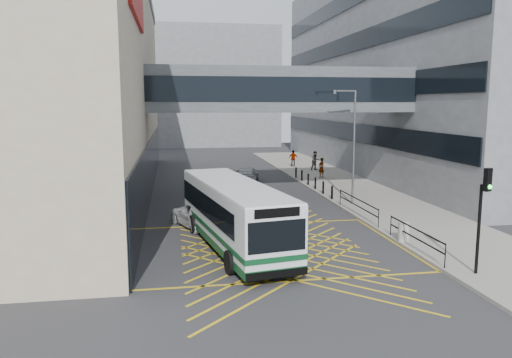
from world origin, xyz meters
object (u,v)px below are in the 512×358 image
litter_bin (404,232)px  pedestrian_a (321,168)px  bus (233,213)px  car_dark (243,184)px  street_lamp (352,140)px  car_silver (247,174)px  traffic_light (483,206)px  car_white (198,214)px  pedestrian_b (315,161)px  pedestrian_c (293,158)px

litter_bin → pedestrian_a: bearing=84.0°
pedestrian_a → bus: bearing=35.3°
car_dark → street_lamp: 9.32m
car_silver → street_lamp: 12.72m
bus → traffic_light: size_ratio=2.69×
car_white → street_lamp: size_ratio=0.65×
car_dark → litter_bin: (5.54, -14.82, -0.05)m
car_dark → pedestrian_b: 13.27m
car_silver → street_lamp: street_lamp is taller
litter_bin → pedestrian_c: size_ratio=0.55×
pedestrian_c → car_white: bearing=79.9°
car_dark → car_silver: car_dark is taller
car_white → car_silver: bearing=-129.9°
car_white → pedestrian_c: (10.96, 23.33, 0.24)m
car_silver → street_lamp: bearing=128.8°
litter_bin → pedestrian_a: size_ratio=0.53×
car_silver → traffic_light: traffic_light is taller
traffic_light → litter_bin: (-0.73, 4.80, -2.21)m
car_dark → traffic_light: size_ratio=1.04×
car_white → litter_bin: (9.40, -4.82, -0.13)m
car_white → car_dark: 10.71m
pedestrian_a → pedestrian_b: 4.88m
traffic_light → street_lamp: 13.70m
traffic_light → pedestrian_c: traffic_light is taller
bus → pedestrian_a: 21.72m
car_dark → pedestrian_b: pedestrian_b is taller
car_dark → pedestrian_a: 9.35m
car_dark → bus: bearing=78.3°
pedestrian_c → car_silver: bearing=68.9°
traffic_light → car_dark: bearing=86.2°
litter_bin → pedestrian_a: (2.12, 20.17, 0.41)m
car_white → pedestrian_a: 19.19m
bus → car_white: bearing=100.1°
car_white → pedestrian_a: bearing=-148.7°
street_lamp → pedestrian_a: bearing=73.6°
car_silver → pedestrian_c: 10.21m
car_dark → traffic_light: (6.28, -19.62, 2.16)m
car_white → litter_bin: bearing=131.0°
pedestrian_b → bus: bearing=-133.1°
car_dark → pedestrian_a: size_ratio=2.46×
bus → car_dark: size_ratio=2.59×
car_white → traffic_light: (10.13, -9.63, 2.08)m
pedestrian_a → car_silver: bearing=-24.8°
litter_bin → street_lamp: bearing=86.2°
bus → pedestrian_b: bus is taller
litter_bin → pedestrian_c: pedestrian_c is taller
bus → street_lamp: street_lamp is taller
car_silver → pedestrian_a: size_ratio=2.46×
traffic_light → pedestrian_c: (0.83, 32.95, -1.84)m
litter_bin → car_white: bearing=152.8°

